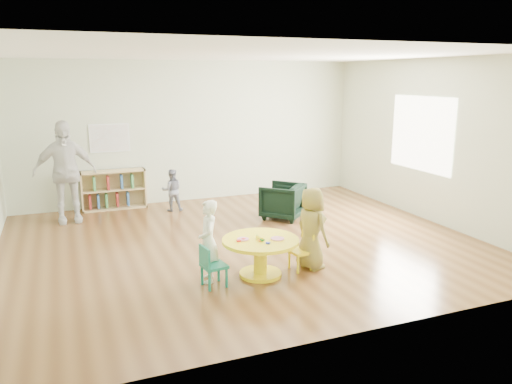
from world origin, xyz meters
TOP-DOWN VIEW (x-y plane):
  - room at (0.01, 0.00)m, footprint 7.10×7.00m
  - activity_table at (-0.23, -1.28)m, footprint 0.98×0.98m
  - kid_chair_left at (-0.92, -1.38)m, footprint 0.32×0.32m
  - kid_chair_right at (0.38, -1.27)m, footprint 0.29×0.29m
  - bookshelf at (-1.61, 2.86)m, footprint 1.20×0.30m
  - alphabet_poster at (-1.60, 2.98)m, footprint 0.74×0.01m
  - armchair at (1.14, 1.03)m, footprint 0.97×0.97m
  - child_left at (-0.89, -1.20)m, footprint 0.32×0.42m
  - child_right at (0.49, -1.28)m, footprint 0.47×0.60m
  - toddler at (-0.60, 2.26)m, footprint 0.43×0.35m
  - adult_caretaker at (-2.45, 2.21)m, footprint 1.06×0.49m

SIDE VIEW (x-z plane):
  - kid_chair_right at x=0.38m, z-range 0.02..0.51m
  - kid_chair_left at x=-0.92m, z-range 0.02..0.54m
  - armchair at x=1.14m, z-range 0.00..0.63m
  - activity_table at x=-0.23m, z-range 0.07..0.60m
  - bookshelf at x=-1.61m, z-range -0.01..0.74m
  - toddler at x=-0.60m, z-range 0.00..0.80m
  - child_left at x=-0.89m, z-range 0.00..1.03m
  - child_right at x=0.49m, z-range 0.00..1.10m
  - adult_caretaker at x=-2.45m, z-range 0.00..1.77m
  - alphabet_poster at x=-1.60m, z-range 1.08..1.62m
  - room at x=0.01m, z-range 0.49..3.29m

